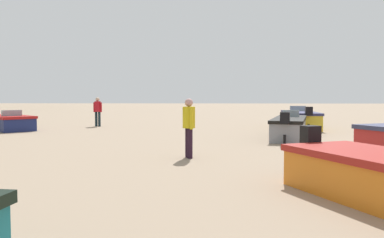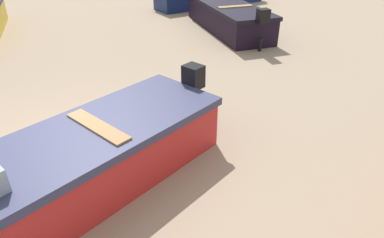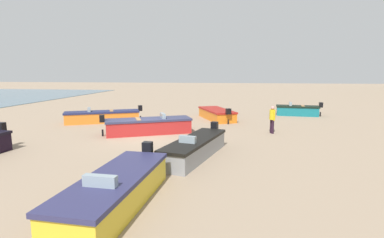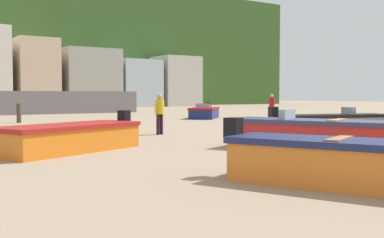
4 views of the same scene
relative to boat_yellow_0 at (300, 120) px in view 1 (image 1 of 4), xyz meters
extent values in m
cube|color=gold|center=(0.01, 0.00, -0.07)|extent=(4.70, 1.68, 0.75)
cube|color=navy|center=(0.01, 0.00, 0.37)|extent=(4.80, 1.76, 0.12)
cube|color=black|center=(-2.47, 0.15, 0.55)|extent=(0.30, 0.34, 0.40)
cylinder|color=black|center=(-2.47, 0.15, -0.26)|extent=(0.11, 0.11, 0.38)
cube|color=#8C9EA8|center=(0.82, -0.05, 0.57)|extent=(0.25, 0.85, 0.28)
cube|color=gray|center=(-4.89, 1.52, -0.10)|extent=(4.82, 2.29, 0.69)
cube|color=black|center=(-4.89, 1.52, 0.30)|extent=(4.94, 2.40, 0.12)
cube|color=black|center=(-7.33, 2.16, 0.48)|extent=(0.35, 0.38, 0.40)
cylinder|color=black|center=(-7.33, 2.16, -0.28)|extent=(0.12, 0.12, 0.35)
cube|color=#8C9EA8|center=(-4.10, 1.31, 0.50)|extent=(0.37, 0.71, 0.28)
cube|color=navy|center=(-1.83, 14.82, -0.15)|extent=(3.44, 3.50, 0.61)
cube|color=#A11515|center=(-1.83, 14.82, 0.22)|extent=(3.56, 3.63, 0.12)
cube|color=#8C9EA8|center=(-2.23, 14.39, 0.42)|extent=(0.80, 0.78, 0.28)
cube|color=black|center=(-13.18, 2.75, 0.44)|extent=(0.39, 0.41, 0.40)
cylinder|color=black|center=(-13.18, 2.75, -0.29)|extent=(0.13, 0.13, 0.33)
cylinder|color=#17252C|center=(0.72, 11.08, -0.04)|extent=(0.17, 0.17, 0.82)
cylinder|color=#17252C|center=(0.66, 10.88, -0.04)|extent=(0.17, 0.17, 0.82)
cylinder|color=#B3151F|center=(0.69, 10.98, 0.66)|extent=(0.42, 0.42, 0.58)
cylinder|color=#B3151F|center=(0.76, 11.19, 0.62)|extent=(0.11, 0.11, 0.54)
cylinder|color=#B3151F|center=(0.63, 10.77, 0.62)|extent=(0.11, 0.11, 0.54)
sphere|color=tan|center=(0.69, 10.98, 1.06)|extent=(0.27, 0.27, 0.22)
cylinder|color=black|center=(-10.55, 5.31, -0.04)|extent=(0.18, 0.18, 0.82)
cylinder|color=black|center=(-10.36, 5.38, -0.04)|extent=(0.18, 0.18, 0.82)
cylinder|color=gold|center=(-10.46, 5.34, 0.66)|extent=(0.44, 0.44, 0.58)
cylinder|color=gold|center=(-10.66, 5.26, 0.62)|extent=(0.12, 0.12, 0.54)
cylinder|color=gold|center=(-10.25, 5.42, 0.62)|extent=(0.12, 0.12, 0.54)
sphere|color=tan|center=(-10.46, 5.34, 1.06)|extent=(0.28, 0.28, 0.22)
camera|label=1|loc=(-21.32, 4.79, 1.24)|focal=37.55mm
camera|label=2|loc=(-13.31, -1.91, 2.87)|focal=31.82mm
camera|label=3|loc=(7.26, 3.05, 3.14)|focal=27.98mm
camera|label=4|loc=(-19.42, -10.90, 1.14)|focal=43.63mm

